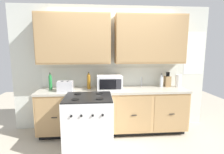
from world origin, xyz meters
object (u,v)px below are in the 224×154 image
(toaster, at_px, (65,86))
(stove_range, at_px, (89,124))
(microwave, at_px, (109,82))
(paper_towel_roll, at_px, (178,81))
(bottle_clear, at_px, (161,81))
(knife_block, at_px, (167,81))
(bottle_green, at_px, (50,81))
(bottle_amber, at_px, (89,81))

(toaster, bearing_deg, stove_range, -49.97)
(stove_range, xyz_separation_m, microwave, (0.38, 0.61, 0.57))
(microwave, distance_m, paper_towel_roll, 1.46)
(bottle_clear, bearing_deg, paper_towel_roll, -3.58)
(knife_block, distance_m, bottle_green, 2.40)
(knife_block, xyz_separation_m, paper_towel_roll, (0.21, -0.06, 0.01))
(toaster, distance_m, bottle_amber, 0.47)
(toaster, relative_size, paper_towel_roll, 1.08)
(knife_block, height_order, bottle_amber, bottle_amber)
(bottle_clear, distance_m, bottle_green, 2.25)
(stove_range, xyz_separation_m, knife_block, (1.62, 0.80, 0.55))
(paper_towel_roll, bearing_deg, bottle_amber, -179.32)
(knife_block, bearing_deg, paper_towel_roll, -14.94)
(knife_block, relative_size, bottle_green, 0.93)
(stove_range, distance_m, paper_towel_roll, 2.05)
(microwave, relative_size, bottle_clear, 1.72)
(microwave, bearing_deg, bottle_amber, 165.59)
(stove_range, xyz_separation_m, bottle_amber, (-0.03, 0.72, 0.60))
(stove_range, height_order, toaster, toaster)
(bottle_clear, bearing_deg, toaster, -173.66)
(microwave, xyz_separation_m, bottle_amber, (-0.41, 0.10, 0.02))
(stove_range, bearing_deg, bottle_amber, 92.02)
(toaster, distance_m, paper_towel_roll, 2.30)
(stove_range, bearing_deg, bottle_green, 137.26)
(knife_block, bearing_deg, microwave, -171.68)
(stove_range, distance_m, bottle_green, 1.21)
(paper_towel_roll, bearing_deg, microwave, -175.04)
(stove_range, relative_size, bottle_green, 2.86)
(microwave, relative_size, bottle_green, 1.45)
(stove_range, bearing_deg, bottle_clear, 27.25)
(stove_range, bearing_deg, knife_block, 26.10)
(bottle_green, bearing_deg, stove_range, -42.74)
(paper_towel_roll, height_order, bottle_amber, bottle_amber)
(microwave, height_order, bottle_green, bottle_green)
(microwave, distance_m, bottle_green, 1.16)
(bottle_clear, bearing_deg, bottle_amber, -178.32)
(paper_towel_roll, relative_size, bottle_clear, 0.93)
(toaster, xyz_separation_m, knife_block, (2.08, 0.25, 0.02))
(stove_range, height_order, bottle_amber, bottle_amber)
(stove_range, height_order, bottle_green, bottle_green)
(stove_range, bearing_deg, paper_towel_roll, 21.98)
(knife_block, bearing_deg, stove_range, -153.90)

